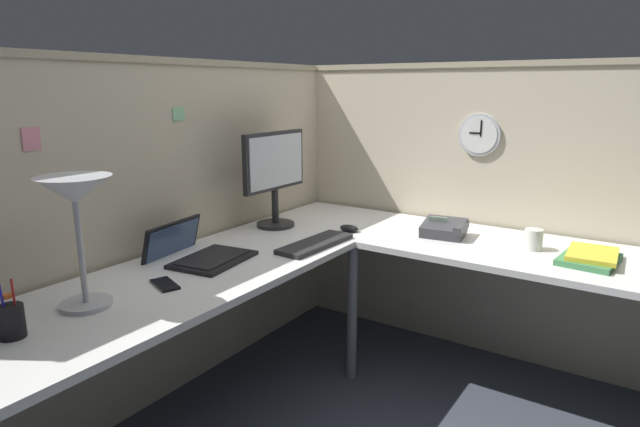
% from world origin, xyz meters
% --- Properties ---
extents(ground_plane, '(6.80, 6.80, 0.00)m').
position_xyz_m(ground_plane, '(0.00, 0.00, 0.00)').
color(ground_plane, '#383D47').
extents(cubicle_wall_back, '(2.57, 0.12, 1.58)m').
position_xyz_m(cubicle_wall_back, '(-0.36, 0.87, 0.79)').
color(cubicle_wall_back, beige).
rests_on(cubicle_wall_back, ground).
extents(cubicle_wall_right, '(0.12, 2.37, 1.58)m').
position_xyz_m(cubicle_wall_right, '(0.87, -0.27, 0.79)').
color(cubicle_wall_right, beige).
rests_on(cubicle_wall_right, ground).
extents(desk, '(2.35, 2.15, 0.73)m').
position_xyz_m(desk, '(-0.15, -0.05, 0.63)').
color(desk, white).
rests_on(desk, ground).
extents(monitor, '(0.46, 0.20, 0.50)m').
position_xyz_m(monitor, '(0.16, 0.64, 1.02)').
color(monitor, '#232326').
rests_on(monitor, desk).
extents(laptop, '(0.39, 0.42, 0.22)m').
position_xyz_m(laptop, '(-0.46, 0.59, 0.75)').
color(laptop, black).
rests_on(laptop, desk).
extents(keyboard, '(0.44, 0.16, 0.02)m').
position_xyz_m(keyboard, '(-0.02, 0.26, 0.74)').
color(keyboard, '#232326').
rests_on(keyboard, desk).
extents(computer_mouse, '(0.06, 0.10, 0.03)m').
position_xyz_m(computer_mouse, '(0.29, 0.26, 0.75)').
color(computer_mouse, black).
rests_on(computer_mouse, desk).
extents(desk_lamp_dome, '(0.24, 0.24, 0.44)m').
position_xyz_m(desk_lamp_dome, '(-1.03, 0.51, 1.09)').
color(desk_lamp_dome, '#B7BABF').
rests_on(desk_lamp_dome, desk).
extents(pen_cup, '(0.08, 0.08, 0.18)m').
position_xyz_m(pen_cup, '(-1.29, 0.49, 0.78)').
color(pen_cup, black).
rests_on(pen_cup, desk).
extents(cell_phone, '(0.11, 0.16, 0.01)m').
position_xyz_m(cell_phone, '(-0.75, 0.44, 0.73)').
color(cell_phone, black).
rests_on(cell_phone, desk).
extents(office_phone, '(0.21, 0.23, 0.11)m').
position_xyz_m(office_phone, '(0.47, -0.18, 0.77)').
color(office_phone, '#38383D').
rests_on(office_phone, desk).
extents(book_stack, '(0.30, 0.24, 0.04)m').
position_xyz_m(book_stack, '(0.43, -0.84, 0.75)').
color(book_stack, '#3F7F4C').
rests_on(book_stack, desk).
extents(coffee_mug, '(0.08, 0.08, 0.10)m').
position_xyz_m(coffee_mug, '(0.48, -0.60, 0.78)').
color(coffee_mug, silver).
rests_on(coffee_mug, desk).
extents(wall_clock, '(0.04, 0.22, 0.22)m').
position_xyz_m(wall_clock, '(0.82, -0.22, 1.21)').
color(wall_clock, '#B7BABF').
extents(pinned_note_leftmost, '(0.07, 0.00, 0.08)m').
position_xyz_m(pinned_note_leftmost, '(-0.98, 0.82, 1.27)').
color(pinned_note_leftmost, pink).
extents(pinned_note_middle, '(0.07, 0.00, 0.06)m').
position_xyz_m(pinned_note_middle, '(-0.30, 0.82, 1.33)').
color(pinned_note_middle, '#8CCC99').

